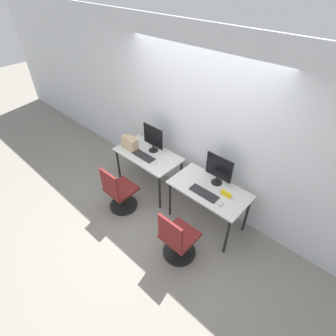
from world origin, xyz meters
The scene contains 14 objects.
ground_plane centered at (0.00, 0.00, 0.00)m, with size 20.00×20.00×0.00m, color gray.
wall_back centered at (0.00, 0.77, 1.40)m, with size 12.00×0.05×2.80m.
desk_left centered at (-0.65, 0.32, 0.66)m, with size 1.17×0.65×0.74m.
monitor_left centered at (-0.65, 0.46, 1.00)m, with size 0.44×0.17×0.48m.
keyboard_left centered at (-0.65, 0.22, 0.75)m, with size 0.44×0.15×0.02m.
mouse_left centered at (-0.36, 0.21, 0.76)m, with size 0.06×0.09×0.03m.
office_chair_left centered at (-0.61, -0.41, 0.35)m, with size 0.48×0.48×0.87m.
desk_right centered at (0.65, 0.32, 0.66)m, with size 1.17×0.65×0.74m.
monitor_right centered at (0.65, 0.51, 1.00)m, with size 0.44×0.17×0.48m.
keyboard_right centered at (0.65, 0.18, 0.75)m, with size 0.44×0.15×0.02m.
mouse_right centered at (0.95, 0.17, 0.76)m, with size 0.06×0.09×0.03m.
office_chair_right centered at (0.71, -0.46, 0.35)m, with size 0.48×0.48×0.87m.
handbag centered at (-1.00, 0.23, 0.86)m, with size 0.30×0.18×0.25m.
placard_right centered at (0.91, 0.36, 0.78)m, with size 0.16×0.03×0.08m.
Camera 1 is at (2.10, -2.16, 3.38)m, focal length 28.00 mm.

